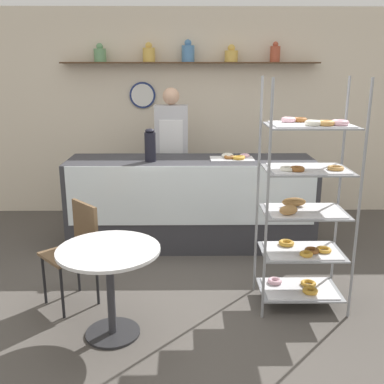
# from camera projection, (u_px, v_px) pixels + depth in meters

# --- Properties ---
(ground_plane) EXTENTS (14.00, 14.00, 0.00)m
(ground_plane) POSITION_uv_depth(u_px,v_px,m) (193.00, 296.00, 3.99)
(ground_plane) COLOR #4C4742
(back_wall) EXTENTS (10.00, 0.30, 2.70)m
(back_wall) POSITION_uv_depth(u_px,v_px,m) (190.00, 113.00, 6.02)
(back_wall) COLOR beige
(back_wall) RESTS_ON ground_plane
(display_counter) EXTENTS (2.70, 0.70, 0.99)m
(display_counter) POSITION_uv_depth(u_px,v_px,m) (191.00, 203.00, 5.03)
(display_counter) COLOR #333338
(display_counter) RESTS_ON ground_plane
(pastry_rack) EXTENTS (0.72, 0.48, 1.90)m
(pastry_rack) POSITION_uv_depth(u_px,v_px,m) (305.00, 208.00, 3.65)
(pastry_rack) COLOR gray
(pastry_rack) RESTS_ON ground_plane
(person_worker) EXTENTS (0.39, 0.23, 1.73)m
(person_worker) POSITION_uv_depth(u_px,v_px,m) (172.00, 153.00, 5.45)
(person_worker) COLOR #282833
(person_worker) RESTS_ON ground_plane
(cafe_table) EXTENTS (0.75, 0.75, 0.70)m
(cafe_table) POSITION_uv_depth(u_px,v_px,m) (110.00, 270.00, 3.28)
(cafe_table) COLOR #262628
(cafe_table) RESTS_ON ground_plane
(cafe_chair) EXTENTS (0.54, 0.54, 0.87)m
(cafe_chair) POSITION_uv_depth(u_px,v_px,m) (77.00, 243.00, 3.78)
(cafe_chair) COLOR black
(cafe_chair) RESTS_ON ground_plane
(coffee_carafe) EXTENTS (0.12, 0.12, 0.35)m
(coffee_carafe) POSITION_uv_depth(u_px,v_px,m) (150.00, 145.00, 4.75)
(coffee_carafe) COLOR black
(coffee_carafe) RESTS_ON display_counter
(donut_tray_counter) EXTENTS (0.47, 0.27, 0.05)m
(donut_tray_counter) POSITION_uv_depth(u_px,v_px,m) (234.00, 157.00, 4.90)
(donut_tray_counter) COLOR silver
(donut_tray_counter) RESTS_ON display_counter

